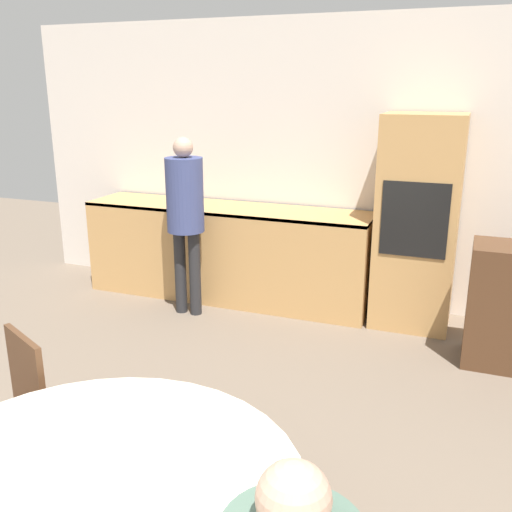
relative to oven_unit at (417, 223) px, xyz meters
name	(u,v)px	position (x,y,z in m)	size (l,w,h in m)	color
wall_back	(344,165)	(-0.71, 0.34, 0.40)	(6.53, 0.05, 2.60)	silver
kitchen_counter	(227,251)	(-1.75, -0.01, -0.43)	(2.76, 0.60, 0.91)	tan
oven_unit	(417,223)	(0.00, 0.00, 0.00)	(0.65, 0.59, 1.79)	tan
chair_far_left	(11,415)	(-1.55, -3.02, -0.41)	(0.54, 0.54, 0.88)	#51331E
person_standing	(185,207)	(-1.92, -0.51, 0.09)	(0.33, 0.33, 1.59)	#262628
cup	(88,464)	(-0.72, -3.49, -0.13)	(0.07, 0.07, 0.09)	white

